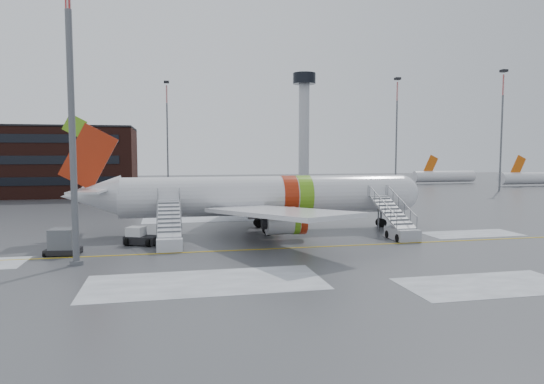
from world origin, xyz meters
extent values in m
plane|color=#494C4F|center=(0.00, 0.00, 0.00)|extent=(260.00, 260.00, 0.00)
cylinder|color=silver|center=(1.46, 7.88, 3.50)|extent=(28.00, 3.80, 3.80)
sphere|color=silver|center=(15.46, 7.88, 3.50)|extent=(3.80, 3.80, 3.80)
cube|color=black|center=(16.51, 7.88, 4.00)|extent=(1.09, 1.60, 0.97)
cone|color=silver|center=(-14.94, 7.88, 3.75)|extent=(5.20, 3.72, 3.72)
cube|color=#A6250C|center=(-15.04, 7.88, 7.30)|extent=(5.27, 0.30, 6.09)
cube|color=#68AB1B|center=(-16.14, 7.88, 10.10)|extent=(2.16, 0.26, 2.16)
cube|color=silver|center=(-14.74, 10.48, 4.40)|extent=(3.07, 4.85, 0.18)
cube|color=silver|center=(-14.74, 5.28, 4.40)|extent=(3.07, 4.85, 0.18)
cube|color=silver|center=(0.46, 16.38, 2.90)|extent=(10.72, 15.97, 1.13)
cube|color=silver|center=(0.46, -0.62, 2.90)|extent=(10.72, 15.97, 1.13)
cylinder|color=silver|center=(1.96, 13.08, 1.55)|extent=(3.40, 2.10, 2.10)
cylinder|color=silver|center=(1.96, 2.68, 1.55)|extent=(3.40, 2.10, 2.10)
cylinder|color=#595B60|center=(13.46, 7.88, 0.90)|extent=(0.20, 0.20, 1.80)
cylinder|color=black|center=(13.46, 7.88, 0.45)|extent=(0.90, 0.56, 0.90)
cylinder|color=black|center=(0.96, 10.28, 0.45)|extent=(0.90, 0.56, 0.90)
cylinder|color=black|center=(0.96, 5.48, 0.45)|extent=(0.90, 0.56, 0.90)
cube|color=#A1A3A8|center=(12.11, 0.58, 0.55)|extent=(2.00, 3.20, 1.00)
cube|color=#A1A3A8|center=(12.11, 2.68, 2.23)|extent=(1.90, 5.87, 2.52)
cube|color=#A1A3A8|center=(12.11, 5.98, 3.40)|extent=(1.90, 1.40, 0.15)
cylinder|color=#595B60|center=(12.11, 5.58, 1.70)|extent=(0.16, 0.16, 3.40)
cylinder|color=black|center=(11.21, -0.42, 0.35)|extent=(0.25, 0.70, 0.70)
cylinder|color=black|center=(13.01, 1.58, 0.35)|extent=(0.25, 0.70, 0.70)
cube|color=silver|center=(-8.04, 0.58, 0.55)|extent=(2.00, 3.20, 1.00)
cube|color=silver|center=(-8.04, 2.68, 2.23)|extent=(1.90, 5.87, 2.52)
cube|color=silver|center=(-8.04, 5.98, 3.40)|extent=(1.90, 1.40, 0.15)
cylinder|color=#595B60|center=(-8.04, 5.58, 1.70)|extent=(0.16, 0.16, 3.40)
cylinder|color=black|center=(-8.94, -0.42, 0.35)|extent=(0.25, 0.70, 0.70)
cylinder|color=black|center=(-7.14, 1.58, 0.35)|extent=(0.25, 0.70, 0.70)
cube|color=black|center=(-10.33, 2.98, 0.42)|extent=(2.97, 2.31, 0.66)
cube|color=silver|center=(-10.76, 3.16, 1.08)|extent=(1.72, 1.72, 0.85)
cube|color=black|center=(-10.76, 3.16, 1.41)|extent=(1.51, 1.56, 0.14)
cylinder|color=black|center=(-11.45, 2.73, 0.33)|extent=(0.51, 0.72, 0.66)
cylinder|color=black|center=(-9.71, 2.01, 0.33)|extent=(0.51, 0.72, 0.66)
cylinder|color=black|center=(-10.95, 3.95, 0.33)|extent=(0.51, 0.72, 0.66)
cylinder|color=black|center=(-9.21, 3.23, 0.33)|extent=(0.51, 0.72, 0.66)
cube|color=black|center=(-15.90, 0.21, 0.27)|extent=(2.63, 2.06, 0.38)
cube|color=#595C61|center=(-15.90, 0.21, 1.15)|extent=(1.96, 1.86, 1.64)
cylinder|color=black|center=(-17.00, -0.56, 0.16)|extent=(0.24, 0.35, 0.33)
cylinder|color=black|center=(-14.81, 0.98, 0.16)|extent=(0.24, 0.35, 0.33)
cylinder|color=#595B60|center=(-14.31, -3.59, 8.55)|extent=(0.44, 0.44, 17.09)
cylinder|color=#595B60|center=(-14.31, -3.59, 0.15)|extent=(0.90, 0.90, 0.30)
cylinder|color=#B2B5BA|center=(30.00, 95.00, 14.00)|extent=(3.00, 3.00, 28.00)
cylinder|color=black|center=(30.00, 95.00, 28.50)|extent=(6.40, 6.40, 3.00)
cylinder|color=#595B60|center=(42.00, 62.00, 9.60)|extent=(0.36, 0.36, 19.20)
cylinder|color=#CC7272|center=(42.00, 62.00, 21.12)|extent=(0.32, 0.32, 4.32)
cube|color=black|center=(42.00, 62.00, 24.00)|extent=(1.20, 1.20, 0.50)
cylinder|color=#595B60|center=(-8.00, 78.00, 9.60)|extent=(0.36, 0.36, 19.20)
cylinder|color=#CC7272|center=(-8.00, 78.00, 21.12)|extent=(0.32, 0.32, 4.32)
cube|color=black|center=(-8.00, 78.00, 24.00)|extent=(1.20, 1.20, 0.50)
cylinder|color=#595B60|center=(58.00, 48.00, 9.60)|extent=(0.36, 0.36, 19.20)
cylinder|color=#CC7272|center=(58.00, 48.00, 21.12)|extent=(0.32, 0.32, 4.32)
cube|color=black|center=(58.00, 48.00, 24.00)|extent=(1.20, 1.20, 0.50)
camera|label=1|loc=(-8.09, -38.37, 7.68)|focal=32.00mm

